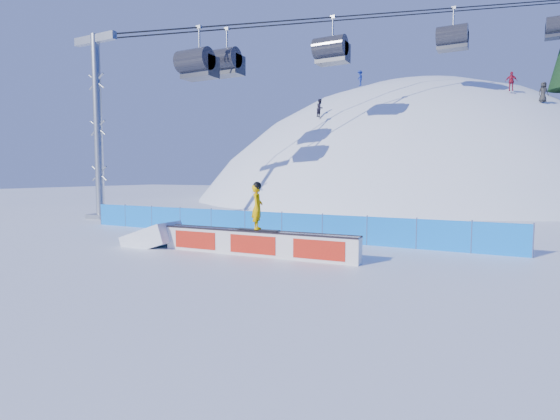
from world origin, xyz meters
The scene contains 8 objects.
ground centered at (0.00, 0.00, 0.00)m, with size 160.00×160.00×0.00m, color white.
snow_hill centered at (0.00, 42.00, -18.00)m, with size 64.00×64.00×64.00m.
safety_fence centered at (0.00, 4.50, 0.60)m, with size 22.05×0.05×1.30m.
chairlift centered at (4.74, 27.49, 16.89)m, with size 40.80×41.70×22.00m.
rail_box centered at (2.10, 0.34, 0.46)m, with size 7.78×0.83×0.93m.
snow_ramp centered at (-2.75, 0.16, 0.00)m, with size 2.16×1.44×0.81m, color white, non-canonical shape.
snowboarder centered at (2.16, 0.35, 1.80)m, with size 1.69×0.70×1.76m.
distant_skiers centered at (1.62, 30.13, 11.06)m, with size 18.64×10.92×6.18m.
Camera 1 is at (10.21, -13.13, 2.96)m, focal length 28.00 mm.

